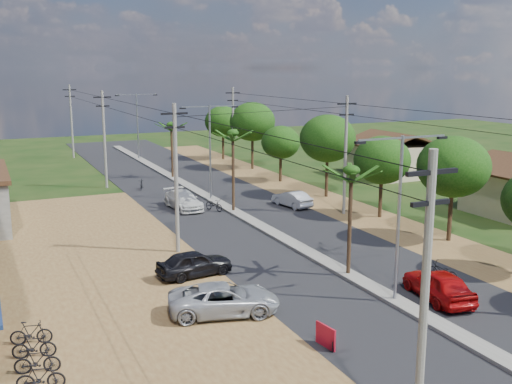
% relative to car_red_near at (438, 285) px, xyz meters
% --- Properties ---
extents(ground, '(160.00, 160.00, 0.00)m').
position_rel_car_red_near_xyz_m(ground, '(-2.05, 0.66, -0.75)').
color(ground, black).
rests_on(ground, ground).
extents(road, '(12.00, 110.00, 0.04)m').
position_rel_car_red_near_xyz_m(road, '(-2.05, 15.66, -0.73)').
color(road, black).
rests_on(road, ground).
extents(median, '(1.00, 90.00, 0.18)m').
position_rel_car_red_near_xyz_m(median, '(-2.05, 18.66, -0.66)').
color(median, '#605E56').
rests_on(median, ground).
extents(dirt_lot_west, '(18.00, 46.00, 0.04)m').
position_rel_car_red_near_xyz_m(dirt_lot_west, '(-17.05, 8.66, -0.74)').
color(dirt_lot_west, brown).
rests_on(dirt_lot_west, ground).
extents(dirt_shoulder_east, '(5.00, 90.00, 0.03)m').
position_rel_car_red_near_xyz_m(dirt_shoulder_east, '(6.45, 15.66, -0.74)').
color(dirt_shoulder_east, brown).
rests_on(dirt_shoulder_east, ground).
extents(house_east_far, '(7.60, 7.50, 4.60)m').
position_rel_car_red_near_xyz_m(house_east_far, '(18.95, 28.66, 1.64)').
color(house_east_far, tan).
rests_on(house_east_far, ground).
extents(tree_east_c, '(4.60, 4.60, 6.83)m').
position_rel_car_red_near_xyz_m(tree_east_c, '(7.65, 7.66, 4.11)').
color(tree_east_c, black).
rests_on(tree_east_c, ground).
extents(tree_east_d, '(4.20, 4.20, 6.13)m').
position_rel_car_red_near_xyz_m(tree_east_d, '(7.35, 14.66, 3.58)').
color(tree_east_d, black).
rests_on(tree_east_d, ground).
extents(tree_east_e, '(4.80, 4.80, 7.14)m').
position_rel_car_red_near_xyz_m(tree_east_e, '(7.55, 22.66, 4.33)').
color(tree_east_e, black).
rests_on(tree_east_e, ground).
extents(tree_east_f, '(3.80, 3.80, 5.52)m').
position_rel_car_red_near_xyz_m(tree_east_f, '(7.15, 30.66, 3.13)').
color(tree_east_f, black).
rests_on(tree_east_f, ground).
extents(tree_east_g, '(5.00, 5.00, 7.38)m').
position_rel_car_red_near_xyz_m(tree_east_g, '(7.75, 38.66, 4.49)').
color(tree_east_g, black).
rests_on(tree_east_g, ground).
extents(tree_east_h, '(4.40, 4.40, 6.52)m').
position_rel_car_red_near_xyz_m(tree_east_h, '(7.45, 46.66, 3.88)').
color(tree_east_h, black).
rests_on(tree_east_h, ground).
extents(palm_median_near, '(2.00, 2.00, 6.15)m').
position_rel_car_red_near_xyz_m(palm_median_near, '(-2.05, 4.66, 4.78)').
color(palm_median_near, black).
rests_on(palm_median_near, ground).
extents(palm_median_mid, '(2.00, 2.00, 6.55)m').
position_rel_car_red_near_xyz_m(palm_median_mid, '(-2.05, 20.66, 5.15)').
color(palm_median_mid, black).
rests_on(palm_median_mid, ground).
extents(palm_median_far, '(2.00, 2.00, 5.85)m').
position_rel_car_red_near_xyz_m(palm_median_far, '(-2.05, 36.66, 4.51)').
color(palm_median_far, black).
rests_on(palm_median_far, ground).
extents(streetlight_near, '(5.10, 0.18, 8.00)m').
position_rel_car_red_near_xyz_m(streetlight_near, '(-2.05, 0.66, 4.03)').
color(streetlight_near, gray).
rests_on(streetlight_near, ground).
extents(streetlight_mid, '(5.10, 0.18, 8.00)m').
position_rel_car_red_near_xyz_m(streetlight_mid, '(-2.05, 25.66, 4.03)').
color(streetlight_mid, gray).
rests_on(streetlight_mid, ground).
extents(streetlight_far, '(5.10, 0.18, 8.00)m').
position_rel_car_red_near_xyz_m(streetlight_far, '(-2.05, 50.66, 4.03)').
color(streetlight_far, gray).
rests_on(streetlight_far, ground).
extents(utility_pole_w_a, '(1.60, 0.24, 9.00)m').
position_rel_car_red_near_xyz_m(utility_pole_w_a, '(-9.05, -9.34, 4.00)').
color(utility_pole_w_a, '#605E56').
rests_on(utility_pole_w_a, ground).
extents(utility_pole_w_b, '(1.60, 0.24, 9.00)m').
position_rel_car_red_near_xyz_m(utility_pole_w_b, '(-9.05, 12.66, 4.00)').
color(utility_pole_w_b, '#605E56').
rests_on(utility_pole_w_b, ground).
extents(utility_pole_w_c, '(1.60, 0.24, 9.00)m').
position_rel_car_red_near_xyz_m(utility_pole_w_c, '(-9.05, 34.66, 4.00)').
color(utility_pole_w_c, '#605E56').
rests_on(utility_pole_w_c, ground).
extents(utility_pole_w_d, '(1.60, 0.24, 9.00)m').
position_rel_car_red_near_xyz_m(utility_pole_w_d, '(-9.05, 55.66, 4.00)').
color(utility_pole_w_d, '#605E56').
rests_on(utility_pole_w_d, ground).
extents(utility_pole_e_b, '(1.60, 0.24, 9.00)m').
position_rel_car_red_near_xyz_m(utility_pole_e_b, '(5.45, 16.66, 4.00)').
color(utility_pole_e_b, '#605E56').
rests_on(utility_pole_e_b, ground).
extents(utility_pole_e_c, '(1.60, 0.24, 9.00)m').
position_rel_car_red_near_xyz_m(utility_pole_e_c, '(5.45, 38.66, 4.00)').
color(utility_pole_e_c, '#605E56').
rests_on(utility_pole_e_c, ground).
extents(car_red_near, '(2.48, 4.66, 1.51)m').
position_rel_car_red_near_xyz_m(car_red_near, '(0.00, 0.00, 0.00)').
color(car_red_near, '#980808').
rests_on(car_red_near, ground).
extents(car_silver_mid, '(1.99, 4.02, 1.27)m').
position_rel_car_red_near_xyz_m(car_silver_mid, '(2.95, 20.42, -0.12)').
color(car_silver_mid, '#9B9FA3').
rests_on(car_silver_mid, ground).
extents(car_white_far, '(2.23, 4.93, 1.40)m').
position_rel_car_red_near_xyz_m(car_white_far, '(-5.23, 23.34, -0.05)').
color(car_white_far, beige).
rests_on(car_white_far, ground).
extents(car_parked_silver, '(5.47, 3.53, 1.40)m').
position_rel_car_red_near_xyz_m(car_parked_silver, '(-9.99, 2.74, -0.05)').
color(car_parked_silver, '#9B9FA3').
rests_on(car_parked_silver, ground).
extents(car_parked_dark, '(4.25, 2.09, 1.40)m').
position_rel_car_red_near_xyz_m(car_parked_dark, '(-9.55, 8.13, -0.06)').
color(car_parked_dark, black).
rests_on(car_parked_dark, ground).
extents(moto_rider_east, '(1.10, 1.91, 0.95)m').
position_rel_car_red_near_xyz_m(moto_rider_east, '(2.10, 2.04, -0.28)').
color(moto_rider_east, black).
rests_on(moto_rider_east, ground).
extents(moto_rider_west_a, '(1.27, 1.93, 0.96)m').
position_rel_car_red_near_xyz_m(moto_rider_west_a, '(-3.25, 21.74, -0.28)').
color(moto_rider_west_a, black).
rests_on(moto_rider_west_a, ground).
extents(moto_rider_west_b, '(0.93, 1.66, 0.96)m').
position_rel_car_red_near_xyz_m(moto_rider_west_b, '(-6.36, 32.27, -0.27)').
color(moto_rider_west_b, black).
rests_on(moto_rider_west_b, ground).
extents(roadside_sign, '(0.25, 1.15, 0.96)m').
position_rel_car_red_near_xyz_m(roadside_sign, '(-7.55, -2.05, -0.28)').
color(roadside_sign, maroon).
rests_on(roadside_sign, ground).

